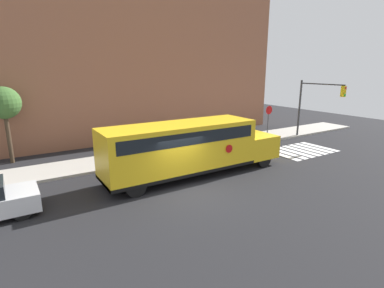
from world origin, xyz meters
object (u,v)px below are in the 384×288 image
Objects in this scene: school_bus at (188,146)px; stop_sign at (268,118)px; traffic_light at (314,100)px; tree_near_sidewalk at (4,104)px.

school_bus is 3.65× the size of stop_sign.
tree_near_sidewalk is at bearing 164.33° from traffic_light.
stop_sign is at bearing 20.12° from school_bus.
school_bus is 11.58m from tree_near_sidewalk.
school_bus is at bearing -44.12° from tree_near_sidewalk.
school_bus is at bearing -159.88° from stop_sign.
traffic_light is (13.17, 1.94, 1.58)m from school_bus.
tree_near_sidewalk is at bearing 135.88° from school_bus.
stop_sign is at bearing -13.67° from tree_near_sidewalk.
school_bus is at bearing -171.60° from traffic_light.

